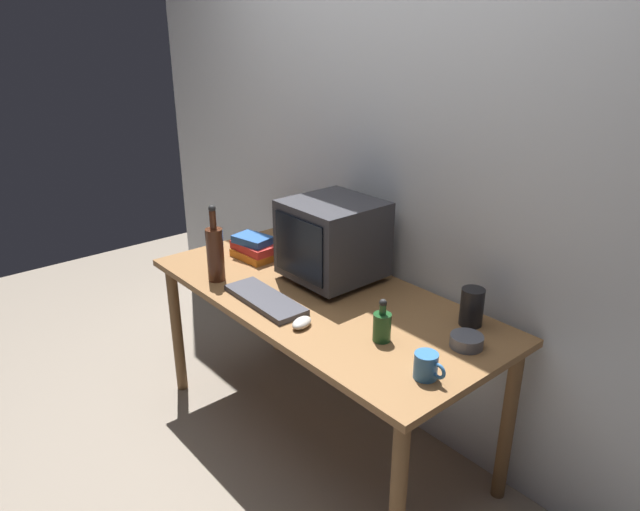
# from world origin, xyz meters

# --- Properties ---
(ground_plane) EXTENTS (6.00, 6.00, 0.00)m
(ground_plane) POSITION_xyz_m (0.00, 0.00, 0.00)
(ground_plane) COLOR gray
(back_wall) EXTENTS (4.00, 0.08, 2.50)m
(back_wall) POSITION_xyz_m (0.00, 0.44, 1.25)
(back_wall) COLOR silver
(back_wall) RESTS_ON ground
(desk) EXTENTS (1.66, 0.76, 0.75)m
(desk) POSITION_xyz_m (0.00, 0.00, 0.66)
(desk) COLOR olive
(desk) RESTS_ON ground
(crt_monitor) EXTENTS (0.38, 0.39, 0.37)m
(crt_monitor) POSITION_xyz_m (-0.08, 0.14, 0.94)
(crt_monitor) COLOR #333338
(crt_monitor) RESTS_ON desk
(keyboard) EXTENTS (0.42, 0.16, 0.02)m
(keyboard) POSITION_xyz_m (-0.09, -0.23, 0.76)
(keyboard) COLOR #3F3F47
(keyboard) RESTS_ON desk
(computer_mouse) EXTENTS (0.09, 0.11, 0.04)m
(computer_mouse) POSITION_xyz_m (0.18, -0.24, 0.76)
(computer_mouse) COLOR beige
(computer_mouse) RESTS_ON desk
(bottle_tall) EXTENTS (0.08, 0.08, 0.36)m
(bottle_tall) POSITION_xyz_m (-0.42, -0.26, 0.88)
(bottle_tall) COLOR #472314
(bottle_tall) RESTS_ON desk
(bottle_short) EXTENTS (0.07, 0.07, 0.17)m
(bottle_short) POSITION_xyz_m (0.44, -0.08, 0.81)
(bottle_short) COLOR #1E4C23
(bottle_short) RESTS_ON desk
(book_stack) EXTENTS (0.24, 0.17, 0.11)m
(book_stack) POSITION_xyz_m (-0.53, 0.02, 0.80)
(book_stack) COLOR orange
(book_stack) RESTS_ON desk
(mug) EXTENTS (0.12, 0.08, 0.09)m
(mug) POSITION_xyz_m (0.71, -0.14, 0.79)
(mug) COLOR #3370B2
(mug) RESTS_ON desk
(cd_spindle) EXTENTS (0.12, 0.12, 0.04)m
(cd_spindle) POSITION_xyz_m (0.67, 0.12, 0.77)
(cd_spindle) COLOR #595B66
(cd_spindle) RESTS_ON desk
(metal_canister) EXTENTS (0.09, 0.09, 0.15)m
(metal_canister) POSITION_xyz_m (0.58, 0.27, 0.82)
(metal_canister) COLOR black
(metal_canister) RESTS_ON desk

